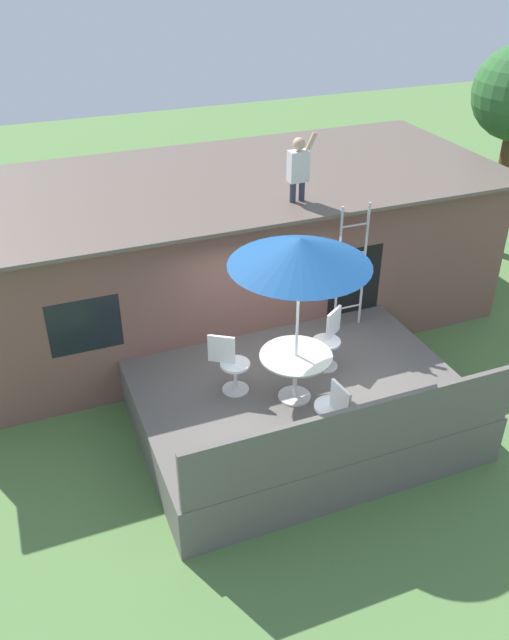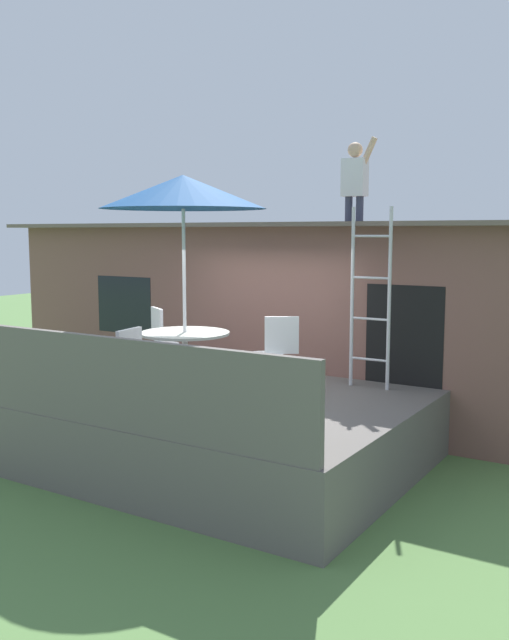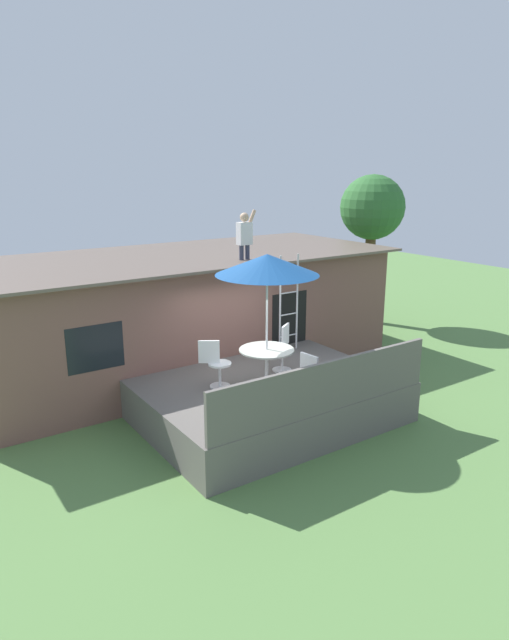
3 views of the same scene
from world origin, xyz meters
TOP-DOWN VIEW (x-y plane):
  - ground_plane at (0.00, 0.00)m, footprint 40.00×40.00m
  - house at (0.00, 3.60)m, footprint 10.50×4.50m
  - deck at (0.00, 0.00)m, footprint 4.80×3.64m
  - deck_railing at (0.00, -1.77)m, footprint 4.70×0.08m
  - patio_table at (-0.18, -0.26)m, footprint 1.04×1.04m
  - patio_umbrella at (-0.18, -0.26)m, footprint 1.90×1.90m
  - step_ladder at (1.49, 1.24)m, footprint 0.52×0.04m
  - person_figure at (0.89, 2.10)m, footprint 0.47×0.20m
  - patio_chair_left at (-0.99, 0.26)m, footprint 0.57×0.45m
  - patio_chair_right at (0.64, 0.31)m, footprint 0.56×0.46m
  - patio_chair_near at (-0.07, -1.23)m, footprint 0.44×0.62m

SIDE VIEW (x-z plane):
  - ground_plane at x=0.00m, z-range 0.00..0.00m
  - deck at x=0.00m, z-range 0.00..0.80m
  - deck_railing at x=0.00m, z-range 0.80..1.70m
  - patio_chair_left at x=-0.99m, z-range 0.80..1.72m
  - patio_chair_right at x=0.64m, z-range 0.80..1.72m
  - patio_chair_near at x=-0.07m, z-range 0.80..1.72m
  - patio_table at x=-0.18m, z-range 1.01..1.76m
  - house at x=0.00m, z-range 0.01..2.84m
  - step_ladder at x=1.49m, z-range 0.80..3.00m
  - patio_umbrella at x=-0.18m, z-range 1.88..4.42m
  - person_figure at x=0.89m, z-range 2.88..3.99m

